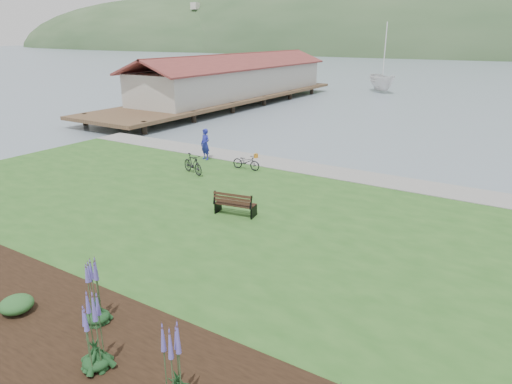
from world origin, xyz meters
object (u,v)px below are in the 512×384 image
bicycle_a (246,162)px  sailboat (381,92)px  park_bench (234,203)px  person (205,142)px

bicycle_a → sailboat: size_ratio=0.06×
sailboat → bicycle_a: bearing=-119.3°
bicycle_a → sailboat: 42.38m
park_bench → bicycle_a: (-3.27, 5.84, -0.08)m
park_bench → bicycle_a: size_ratio=1.06×
park_bench → sailboat: 48.67m
park_bench → person: size_ratio=0.82×
person → sailboat: bearing=107.1°
park_bench → person: 9.05m
person → bicycle_a: size_ratio=1.30×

